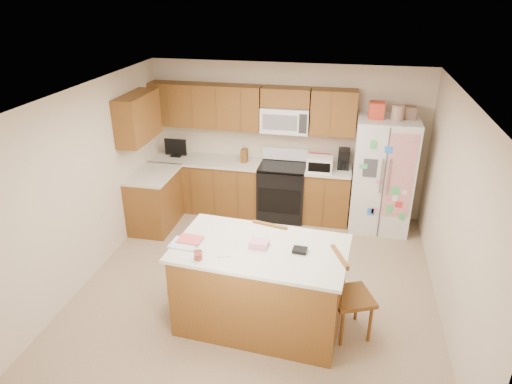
% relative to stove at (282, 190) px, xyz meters
% --- Properties ---
extents(ground, '(4.50, 4.50, 0.00)m').
position_rel_stove_xyz_m(ground, '(0.00, -1.94, -0.47)').
color(ground, '#806C53').
rests_on(ground, ground).
extents(room_shell, '(4.60, 4.60, 2.52)m').
position_rel_stove_xyz_m(room_shell, '(0.00, -1.94, 0.97)').
color(room_shell, beige).
rests_on(room_shell, ground).
extents(cabinetry, '(3.36, 1.56, 2.15)m').
position_rel_stove_xyz_m(cabinetry, '(-0.98, -0.15, 0.44)').
color(cabinetry, brown).
rests_on(cabinetry, ground).
extents(stove, '(0.76, 0.65, 1.13)m').
position_rel_stove_xyz_m(stove, '(0.00, 0.00, 0.00)').
color(stove, black).
rests_on(stove, ground).
extents(refrigerator, '(0.90, 0.79, 2.04)m').
position_rel_stove_xyz_m(refrigerator, '(1.57, -0.06, 0.45)').
color(refrigerator, white).
rests_on(refrigerator, ground).
extents(island, '(1.96, 1.22, 1.11)m').
position_rel_stove_xyz_m(island, '(0.16, -2.71, 0.04)').
color(island, brown).
rests_on(island, ground).
extents(windsor_chair_left, '(0.48, 0.49, 0.88)m').
position_rel_stove_xyz_m(windsor_chair_left, '(-0.75, -2.69, -0.06)').
color(windsor_chair_left, brown).
rests_on(windsor_chair_left, ground).
extents(windsor_chair_back, '(0.53, 0.52, 1.05)m').
position_rel_stove_xyz_m(windsor_chair_back, '(0.21, -2.08, 0.02)').
color(windsor_chair_back, brown).
rests_on(windsor_chair_back, ground).
extents(windsor_chair_right, '(0.58, 0.59, 1.05)m').
position_rel_stove_xyz_m(windsor_chair_right, '(1.15, -2.69, 0.02)').
color(windsor_chair_right, brown).
rests_on(windsor_chair_right, ground).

